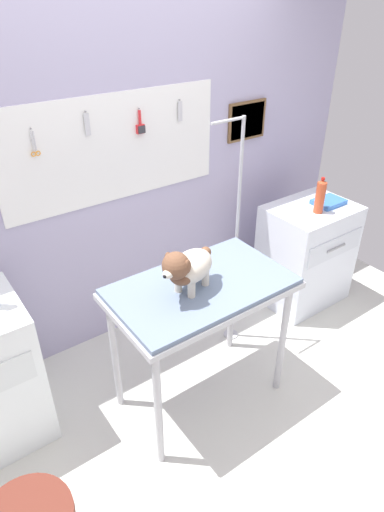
{
  "coord_description": "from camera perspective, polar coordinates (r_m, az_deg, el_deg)",
  "views": [
    {
      "loc": [
        -1.3,
        -1.28,
        2.33
      ],
      "look_at": [
        -0.08,
        0.43,
        1.03
      ],
      "focal_mm": 30.89,
      "sensor_mm": 36.0,
      "label": 1
    }
  ],
  "objects": [
    {
      "name": "soda_bottle",
      "position": [
        3.43,
        16.27,
        7.42
      ],
      "size": [
        0.07,
        0.07,
        0.28
      ],
      "color": "#BC4625",
      "rests_on": "cabinet_right"
    },
    {
      "name": "rear_wall_panel",
      "position": [
        3.1,
        -8.08,
        9.22
      ],
      "size": [
        4.0,
        0.11,
        2.3
      ],
      "color": "#ABA4C4",
      "rests_on": "ground"
    },
    {
      "name": "supply_tray",
      "position": [
        3.64,
        17.26,
        6.71
      ],
      "size": [
        0.24,
        0.18,
        0.04
      ],
      "color": "#3972C4",
      "rests_on": "cabinet_right"
    },
    {
      "name": "grooming_arm",
      "position": [
        3.03,
        5.58,
        0.94
      ],
      "size": [
        0.3,
        0.11,
        1.68
      ],
      "color": "#B7B7BC",
      "rests_on": "ground"
    },
    {
      "name": "dog",
      "position": [
        2.32,
        -0.63,
        -1.51
      ],
      "size": [
        0.4,
        0.27,
        0.29
      ],
      "color": "beige",
      "rests_on": "grooming_table"
    },
    {
      "name": "grooming_table",
      "position": [
        2.53,
        1.2,
        -5.41
      ],
      "size": [
        1.04,
        0.62,
        0.9
      ],
      "color": "#B7B7BC",
      "rests_on": "ground"
    },
    {
      "name": "ground",
      "position": [
        2.97,
        6.47,
        -20.76
      ],
      "size": [
        4.4,
        4.0,
        0.04
      ],
      "primitive_type": "cube",
      "color": "silver"
    },
    {
      "name": "cabinet_right",
      "position": [
        3.76,
        14.49,
        0.25
      ],
      "size": [
        0.68,
        0.54,
        0.86
      ],
      "color": "white",
      "rests_on": "ground"
    }
  ]
}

